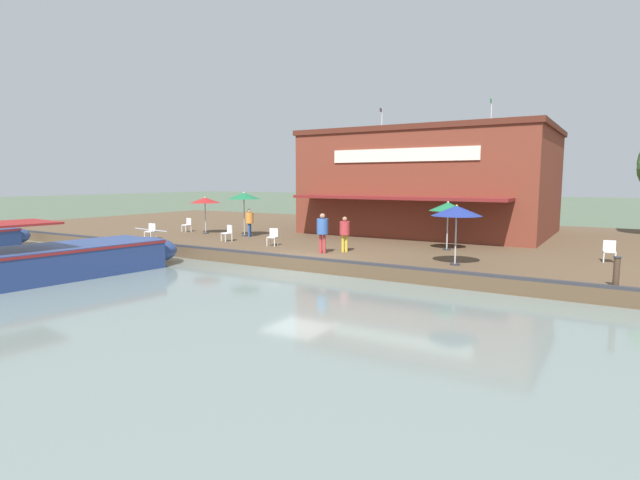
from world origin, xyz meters
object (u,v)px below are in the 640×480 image
object	(u,v)px
person_mid_patio	(322,228)
person_at_quay_edge	(249,219)
cafe_chair_back_row_seat	(187,224)
motorboat_mid_row	(79,257)
tree_downstream_bank	(471,160)
cafe_chair_mid_patio	(609,250)
person_near_entrance	(345,230)
patio_umbrella_near_quay_edge	(244,196)
cafe_chair_under_first_umbrella	(273,236)
waterfront_restaurant	(432,182)
cafe_chair_facing_river	(151,230)
patio_umbrella_mid_patio_left	(457,211)
patio_umbrella_far_corner	(205,200)
patio_umbrella_by_entrance	(448,207)
cafe_chair_far_corner_seat	(228,232)
mooring_post	(616,272)

from	to	relation	value
person_mid_patio	person_at_quay_edge	xyz separation A→B (m)	(-3.43, -6.93, -0.13)
cafe_chair_back_row_seat	motorboat_mid_row	size ratio (longest dim) A/B	0.09
cafe_chair_back_row_seat	tree_downstream_bank	xyz separation A→B (m)	(-10.84, 14.66, 4.01)
person_mid_patio	cafe_chair_mid_patio	bearing A→B (deg)	109.64
tree_downstream_bank	person_near_entrance	bearing A→B (deg)	-8.41
patio_umbrella_near_quay_edge	cafe_chair_under_first_umbrella	distance (m)	5.09
waterfront_restaurant	cafe_chair_mid_patio	size ratio (longest dim) A/B	16.47
motorboat_mid_row	person_mid_patio	bearing A→B (deg)	133.33
cafe_chair_mid_patio	person_near_entrance	distance (m)	10.72
cafe_chair_mid_patio	person_near_entrance	bearing A→B (deg)	-73.91
cafe_chair_mid_patio	cafe_chair_facing_river	bearing A→B (deg)	-79.15
waterfront_restaurant	patio_umbrella_mid_patio_left	distance (m)	12.51
patio_umbrella_far_corner	person_mid_patio	xyz separation A→B (m)	(3.41, 10.33, -0.88)
patio_umbrella_far_corner	person_near_entrance	size ratio (longest dim) A/B	1.40
patio_umbrella_by_entrance	cafe_chair_facing_river	distance (m)	15.87
patio_umbrella_near_quay_edge	cafe_chair_mid_patio	world-z (taller)	patio_umbrella_near_quay_edge
cafe_chair_under_first_umbrella	person_mid_patio	xyz separation A→B (m)	(0.96, 3.43, 0.64)
patio_umbrella_by_entrance	person_mid_patio	distance (m)	5.93
cafe_chair_facing_river	person_near_entrance	bearing A→B (deg)	95.98
cafe_chair_mid_patio	person_mid_patio	xyz separation A→B (m)	(3.89, -10.90, 0.64)
patio_umbrella_mid_patio_left	cafe_chair_back_row_seat	distance (m)	18.37
patio_umbrella_near_quay_edge	cafe_chair_far_corner_seat	distance (m)	3.11
waterfront_restaurant	mooring_post	distance (m)	16.68
cafe_chair_facing_river	cafe_chair_under_first_umbrella	size ratio (longest dim) A/B	1.00
patio_umbrella_by_entrance	tree_downstream_bank	size ratio (longest dim) A/B	0.36
patio_umbrella_by_entrance	cafe_chair_mid_patio	xyz separation A→B (m)	(0.01, 6.52, -1.53)
mooring_post	person_at_quay_edge	bearing A→B (deg)	-105.06
patio_umbrella_far_corner	tree_downstream_bank	world-z (taller)	tree_downstream_bank
motorboat_mid_row	mooring_post	bearing A→B (deg)	106.34
cafe_chair_facing_river	motorboat_mid_row	world-z (taller)	motorboat_mid_row
mooring_post	patio_umbrella_mid_patio_left	bearing A→B (deg)	-105.47
cafe_chair_under_first_umbrella	motorboat_mid_row	distance (m)	8.72
cafe_chair_back_row_seat	cafe_chair_mid_patio	bearing A→B (deg)	90.79
cafe_chair_facing_river	cafe_chair_under_first_umbrella	world-z (taller)	same
person_mid_patio	mooring_post	bearing A→B (deg)	82.64
cafe_chair_under_first_umbrella	person_near_entrance	xyz separation A→B (m)	(0.03, 4.04, 0.51)
cafe_chair_far_corner_seat	person_mid_patio	bearing A→B (deg)	79.83
cafe_chair_mid_patio	person_mid_patio	size ratio (longest dim) A/B	0.48
cafe_chair_facing_river	cafe_chair_mid_patio	bearing A→B (deg)	100.85
cafe_chair_back_row_seat	tree_downstream_bank	distance (m)	18.67
patio_umbrella_mid_patio_left	mooring_post	size ratio (longest dim) A/B	2.43
patio_umbrella_near_quay_edge	mooring_post	size ratio (longest dim) A/B	2.68
cafe_chair_under_first_umbrella	tree_downstream_bank	distance (m)	15.28
tree_downstream_bank	patio_umbrella_near_quay_edge	bearing A→B (deg)	-42.70
mooring_post	patio_umbrella_by_entrance	bearing A→B (deg)	-128.10
cafe_chair_back_row_seat	patio_umbrella_by_entrance	bearing A→B (deg)	91.15
cafe_chair_under_first_umbrella	mooring_post	bearing A→B (deg)	80.67
patio_umbrella_near_quay_edge	motorboat_mid_row	bearing A→B (deg)	0.77
waterfront_restaurant	person_at_quay_edge	size ratio (longest dim) A/B	8.77
cafe_chair_mid_patio	person_mid_patio	world-z (taller)	person_mid_patio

